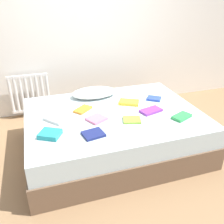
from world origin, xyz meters
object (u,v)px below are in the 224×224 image
object	(u,v)px
bed	(113,131)
textbook_orange	(83,109)
textbook_yellow	(129,102)
textbook_purple	(151,111)
textbook_white	(56,119)
textbook_navy	(93,134)
textbook_pink	(97,119)
textbook_green	(182,117)
pillow	(94,93)
textbook_teal	(50,134)
textbook_blue	(154,99)
radiator	(30,94)
textbook_lime	(132,120)

from	to	relation	value
bed	textbook_orange	xyz separation A→B (m)	(-0.32, 0.16, 0.26)
textbook_yellow	textbook_purple	world-z (taller)	textbook_yellow
textbook_orange	textbook_purple	bearing A→B (deg)	-61.37
textbook_white	textbook_navy	world-z (taller)	textbook_white
textbook_navy	textbook_pink	bearing A→B (deg)	59.02
textbook_green	textbook_purple	xyz separation A→B (m)	(-0.25, 0.24, -0.00)
bed	pillow	xyz separation A→B (m)	(-0.09, 0.52, 0.31)
textbook_white	textbook_teal	xyz separation A→B (m)	(-0.09, -0.31, 0.01)
textbook_pink	textbook_blue	size ratio (longest dim) A/B	1.09
textbook_green	textbook_navy	world-z (taller)	textbook_green
textbook_pink	textbook_yellow	size ratio (longest dim) A/B	0.78
textbook_blue	textbook_yellow	size ratio (longest dim) A/B	0.71
pillow	textbook_purple	distance (m)	0.82
bed	radiator	size ratio (longest dim) A/B	3.46
textbook_green	textbook_white	distance (m)	1.37
bed	textbook_purple	world-z (taller)	textbook_purple
textbook_pink	textbook_teal	distance (m)	0.54
textbook_yellow	textbook_orange	distance (m)	0.58
pillow	textbook_lime	world-z (taller)	pillow
textbook_blue	textbook_teal	size ratio (longest dim) A/B	0.89
textbook_blue	textbook_yellow	world-z (taller)	textbook_yellow
radiator	textbook_pink	distance (m)	1.49
textbook_navy	bed	bearing A→B (deg)	39.77
textbook_navy	textbook_blue	bearing A→B (deg)	21.52
pillow	textbook_lime	distance (m)	0.81
textbook_lime	textbook_white	world-z (taller)	textbook_white
textbook_teal	textbook_purple	bearing A→B (deg)	38.65
textbook_orange	textbook_navy	world-z (taller)	same
textbook_purple	textbook_navy	xyz separation A→B (m)	(-0.76, -0.29, -0.00)
bed	textbook_lime	world-z (taller)	textbook_lime
bed	textbook_teal	size ratio (longest dim) A/B	10.40
textbook_purple	textbook_pink	bearing A→B (deg)	164.50
textbook_navy	textbook_orange	bearing A→B (deg)	77.85
textbook_white	textbook_orange	distance (m)	0.36
radiator	textbook_navy	world-z (taller)	radiator
radiator	textbook_orange	world-z (taller)	radiator
radiator	textbook_teal	world-z (taller)	radiator
textbook_pink	textbook_purple	bearing A→B (deg)	-27.73
textbook_white	textbook_purple	size ratio (longest dim) A/B	0.97
bed	textbook_navy	bearing A→B (deg)	-129.73
bed	textbook_green	distance (m)	0.81
textbook_pink	textbook_navy	distance (m)	0.31
bed	textbook_lime	size ratio (longest dim) A/B	10.75
textbook_orange	textbook_purple	size ratio (longest dim) A/B	0.87
radiator	textbook_orange	distance (m)	1.21
textbook_green	textbook_white	size ratio (longest dim) A/B	0.90
textbook_teal	radiator	bearing A→B (deg)	126.30
pillow	textbook_white	size ratio (longest dim) A/B	2.40
bed	textbook_pink	distance (m)	0.37
textbook_teal	textbook_orange	world-z (taller)	textbook_teal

